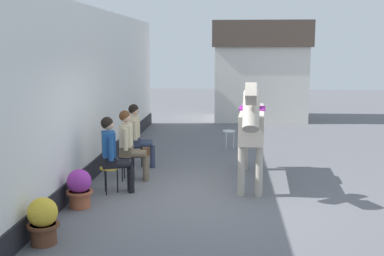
# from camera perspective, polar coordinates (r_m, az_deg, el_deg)

# --- Properties ---
(ground_plane) EXTENTS (40.00, 40.00, 0.00)m
(ground_plane) POSITION_cam_1_polar(r_m,az_deg,el_deg) (11.62, 2.66, -3.72)
(ground_plane) COLOR slate
(pub_facade_wall) EXTENTS (0.34, 14.00, 3.40)m
(pub_facade_wall) POSITION_cam_1_polar(r_m,az_deg,el_deg) (10.28, -11.90, 3.10)
(pub_facade_wall) COLOR white
(pub_facade_wall) RESTS_ON ground_plane
(distant_cottage) EXTENTS (3.40, 2.60, 3.50)m
(distant_cottage) POSITION_cam_1_polar(r_m,az_deg,el_deg) (18.30, 7.79, 6.64)
(distant_cottage) COLOR silver
(distant_cottage) RESTS_ON ground_plane
(seated_visitor_near) EXTENTS (0.61, 0.49, 1.39)m
(seated_visitor_near) POSITION_cam_1_polar(r_m,az_deg,el_deg) (9.00, -9.08, -2.58)
(seated_visitor_near) COLOR gold
(seated_visitor_near) RESTS_ON ground_plane
(seated_visitor_middle) EXTENTS (0.61, 0.49, 1.39)m
(seated_visitor_middle) POSITION_cam_1_polar(r_m,az_deg,el_deg) (9.83, -7.16, -1.54)
(seated_visitor_middle) COLOR black
(seated_visitor_middle) RESTS_ON ground_plane
(seated_visitor_far) EXTENTS (0.61, 0.49, 1.39)m
(seated_visitor_far) POSITION_cam_1_polar(r_m,az_deg,el_deg) (10.88, -6.22, -0.48)
(seated_visitor_far) COLOR black
(seated_visitor_far) RESTS_ON ground_plane
(saddled_horse_center) EXTENTS (0.57, 3.00, 2.06)m
(saddled_horse_center) POSITION_cam_1_polar(r_m,az_deg,el_deg) (9.53, 6.86, 0.45)
(saddled_horse_center) COLOR #B2A899
(saddled_horse_center) RESTS_ON ground_plane
(flower_planter_near) EXTENTS (0.43, 0.43, 0.64)m
(flower_planter_near) POSITION_cam_1_polar(r_m,az_deg,el_deg) (7.01, -16.68, -10.05)
(flower_planter_near) COLOR brown
(flower_planter_near) RESTS_ON ground_plane
(flower_planter_middle) EXTENTS (0.43, 0.43, 0.64)m
(flower_planter_middle) POSITION_cam_1_polar(r_m,az_deg,el_deg) (8.40, -12.76, -6.67)
(flower_planter_middle) COLOR #A85638
(flower_planter_middle) RESTS_ON ground_plane
(spare_stool_white) EXTENTS (0.32, 0.32, 0.46)m
(spare_stool_white) POSITION_cam_1_polar(r_m,az_deg,el_deg) (12.97, 4.23, -0.56)
(spare_stool_white) COLOR white
(spare_stool_white) RESTS_ON ground_plane
(satchel_bag) EXTENTS (0.27, 0.29, 0.20)m
(satchel_bag) POSITION_cam_1_polar(r_m,az_deg,el_deg) (12.14, -5.26, -2.70)
(satchel_bag) COLOR brown
(satchel_bag) RESTS_ON ground_plane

